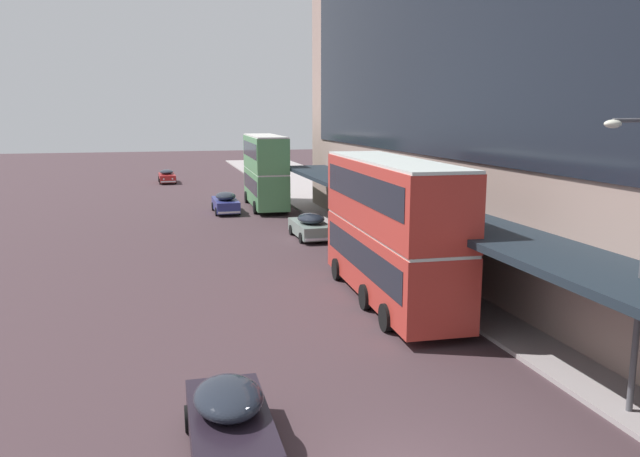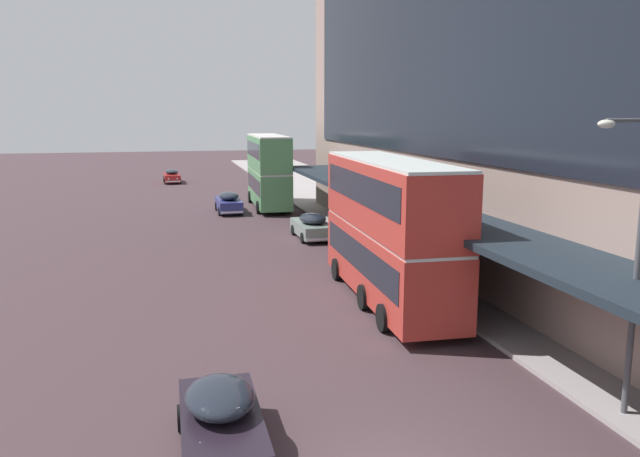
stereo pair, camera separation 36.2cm
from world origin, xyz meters
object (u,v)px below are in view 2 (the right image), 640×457
Objects in this scene: sedan_second_near at (229,202)px; street_lamp at (634,248)px; transit_bus_kerbside_front at (389,226)px; transit_bus_kerbside_rear at (268,169)px; sedan_trailing_near at (312,226)px; sedan_trailing_mid at (221,420)px; sedan_lead_mid at (172,176)px.

street_lamp is at bearing -80.18° from sedan_second_near.
transit_bus_kerbside_rear is (-0.54, 26.69, 0.03)m from transit_bus_kerbside_front.
transit_bus_kerbside_rear is 4.52m from sedan_second_near.
transit_bus_kerbside_rear is 2.13× the size of sedan_trailing_near.
sedan_trailing_mid is 24.66m from sedan_trailing_near.
sedan_trailing_near is at bearing -87.74° from transit_bus_kerbside_rear.
transit_bus_kerbside_front is 25.35m from sedan_second_near.
street_lamp is at bearing -80.15° from sedan_lead_mid.
transit_bus_kerbside_rear reaches higher than sedan_lead_mid.
street_lamp reaches higher than sedan_trailing_mid.
sedan_trailing_mid is at bearing -107.93° from sedan_trailing_near.
transit_bus_kerbside_front is 1.50× the size of street_lamp.
transit_bus_kerbside_front is at bearing 52.70° from sedan_trailing_mid.
street_lamp is (6.18, -35.74, 3.60)m from sedan_second_near.
sedan_trailing_mid is at bearing -95.97° from sedan_second_near.
transit_bus_kerbside_front is 2.44× the size of sedan_trailing_near.
transit_bus_kerbside_rear is 2.05× the size of sedan_lead_mid.
sedan_lead_mid is (-4.01, 22.96, -0.07)m from sedan_second_near.
sedan_second_near is 36.45m from street_lamp.
sedan_second_near is 35.11m from sedan_trailing_mid.
sedan_second_near is at bearing -80.10° from sedan_lead_mid.
transit_bus_kerbside_front is 11.11m from street_lamp.
transit_bus_kerbside_front is 1.15× the size of transit_bus_kerbside_rear.
sedan_trailing_near is (7.59, 23.46, -0.00)m from sedan_trailing_mid.
transit_bus_kerbside_rear is 37.43m from sedan_trailing_mid.
transit_bus_kerbside_rear is 2.02× the size of sedan_second_near.
sedan_lead_mid is 35.32m from sedan_trailing_near.
sedan_trailing_near is (3.95, -11.45, -0.03)m from sedan_second_near.
sedan_trailing_near is at bearing -76.99° from sedan_lead_mid.
street_lamp is (2.24, -24.29, 3.63)m from sedan_trailing_near.
sedan_lead_mid is 0.64× the size of street_lamp.
transit_bus_kerbside_rear is 37.62m from street_lamp.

